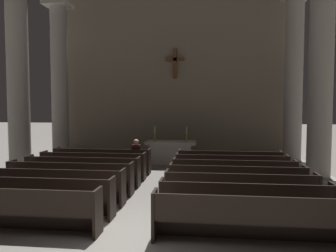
{
  "coord_description": "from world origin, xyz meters",
  "views": [
    {
      "loc": [
        1.55,
        -6.22,
        2.59
      ],
      "look_at": [
        0.0,
        7.11,
        1.74
      ],
      "focal_mm": 35.44,
      "sensor_mm": 36.0,
      "label": 1
    }
  ],
  "objects_px": {
    "pew_right_row_2": "(245,203)",
    "pew_left_row_3": "(55,186)",
    "lone_worshipper": "(137,156)",
    "pew_right_row_7": "(229,163)",
    "pew_left_row_7": "(102,161)",
    "pew_left_row_1": "(11,209)",
    "column_right_second": "(321,76)",
    "pew_right_row_4": "(237,182)",
    "pew_right_row_6": "(231,168)",
    "column_right_third": "(293,83)",
    "pew_left_row_4": "(70,178)",
    "pew_left_row_5": "(83,171)",
    "pew_left_row_2": "(36,196)",
    "pew_left_row_6": "(93,165)",
    "pew_right_row_1": "(251,218)",
    "column_left_second": "(18,79)",
    "pew_right_row_5": "(234,175)",
    "candlestick_left": "(155,136)",
    "column_left_third": "(60,85)",
    "candlestick_right": "(187,137)",
    "altar": "(171,152)",
    "pew_right_row_3": "(240,191)"
  },
  "relations": [
    {
      "from": "pew_left_row_5",
      "to": "pew_right_row_4",
      "type": "bearing_deg",
      "value": -11.65
    },
    {
      "from": "pew_left_row_3",
      "to": "pew_right_row_7",
      "type": "relative_size",
      "value": 1.0
    },
    {
      "from": "pew_left_row_4",
      "to": "column_right_third",
      "type": "xyz_separation_m",
      "value": [
        7.62,
        5.66,
        3.06
      ]
    },
    {
      "from": "column_left_second",
      "to": "column_left_third",
      "type": "xyz_separation_m",
      "value": [
        0.0,
        3.43,
        0.0
      ]
    },
    {
      "from": "pew_left_row_3",
      "to": "pew_right_row_7",
      "type": "height_order",
      "value": "same"
    },
    {
      "from": "pew_left_row_1",
      "to": "pew_right_row_4",
      "type": "distance_m",
      "value": 5.6
    },
    {
      "from": "pew_right_row_2",
      "to": "pew_left_row_3",
      "type": "bearing_deg",
      "value": 168.35
    },
    {
      "from": "pew_right_row_2",
      "to": "pew_right_row_6",
      "type": "xyz_separation_m",
      "value": [
        0.0,
        3.93,
        0.0
      ]
    },
    {
      "from": "pew_left_row_4",
      "to": "pew_right_row_4",
      "type": "height_order",
      "value": "same"
    },
    {
      "from": "pew_left_row_7",
      "to": "pew_right_row_4",
      "type": "height_order",
      "value": "same"
    },
    {
      "from": "column_left_second",
      "to": "column_left_third",
      "type": "distance_m",
      "value": 3.43
    },
    {
      "from": "pew_left_row_6",
      "to": "candlestick_left",
      "type": "relative_size",
      "value": 5.76
    },
    {
      "from": "column_right_third",
      "to": "lone_worshipper",
      "type": "bearing_deg",
      "value": -156.98
    },
    {
      "from": "pew_left_row_1",
      "to": "pew_right_row_6",
      "type": "relative_size",
      "value": 1.0
    },
    {
      "from": "candlestick_right",
      "to": "pew_right_row_2",
      "type": "bearing_deg",
      "value": -76.78
    },
    {
      "from": "pew_right_row_1",
      "to": "column_left_second",
      "type": "distance_m",
      "value": 9.71
    },
    {
      "from": "pew_left_row_1",
      "to": "column_right_second",
      "type": "bearing_deg",
      "value": 34.19
    },
    {
      "from": "pew_left_row_1",
      "to": "column_right_second",
      "type": "height_order",
      "value": "column_right_second"
    },
    {
      "from": "pew_left_row_7",
      "to": "lone_worshipper",
      "type": "height_order",
      "value": "lone_worshipper"
    },
    {
      "from": "pew_left_row_3",
      "to": "column_left_second",
      "type": "xyz_separation_m",
      "value": [
        -2.86,
        3.21,
        3.06
      ]
    },
    {
      "from": "pew_left_row_7",
      "to": "pew_right_row_2",
      "type": "relative_size",
      "value": 1.0
    },
    {
      "from": "lone_worshipper",
      "to": "pew_right_row_7",
      "type": "bearing_deg",
      "value": -0.65
    },
    {
      "from": "pew_right_row_5",
      "to": "column_right_second",
      "type": "relative_size",
      "value": 0.51
    },
    {
      "from": "pew_left_row_5",
      "to": "pew_right_row_4",
      "type": "xyz_separation_m",
      "value": [
        4.77,
        -0.98,
        0.0
      ]
    },
    {
      "from": "pew_left_row_3",
      "to": "pew_right_row_1",
      "type": "bearing_deg",
      "value": -22.41
    },
    {
      "from": "column_left_third",
      "to": "lone_worshipper",
      "type": "bearing_deg",
      "value": -32.47
    },
    {
      "from": "pew_right_row_4",
      "to": "candlestick_left",
      "type": "bearing_deg",
      "value": 120.67
    },
    {
      "from": "pew_right_row_3",
      "to": "column_right_second",
      "type": "xyz_separation_m",
      "value": [
        2.86,
        3.21,
        3.06
      ]
    },
    {
      "from": "column_right_third",
      "to": "pew_right_row_4",
      "type": "bearing_deg",
      "value": -116.79
    },
    {
      "from": "column_right_third",
      "to": "pew_left_row_5",
      "type": "bearing_deg",
      "value": -148.48
    },
    {
      "from": "pew_left_row_4",
      "to": "column_right_third",
      "type": "distance_m",
      "value": 9.97
    },
    {
      "from": "pew_left_row_4",
      "to": "candlestick_right",
      "type": "distance_m",
      "value": 6.09
    },
    {
      "from": "pew_left_row_2",
      "to": "pew_left_row_6",
      "type": "xyz_separation_m",
      "value": [
        0.0,
        3.93,
        0.0
      ]
    },
    {
      "from": "pew_right_row_2",
      "to": "pew_right_row_6",
      "type": "distance_m",
      "value": 3.93
    },
    {
      "from": "candlestick_right",
      "to": "pew_right_row_5",
      "type": "bearing_deg",
      "value": -68.24
    },
    {
      "from": "column_right_second",
      "to": "lone_worshipper",
      "type": "xyz_separation_m",
      "value": [
        -6.28,
        0.76,
        -2.84
      ]
    },
    {
      "from": "pew_right_row_6",
      "to": "column_right_third",
      "type": "height_order",
      "value": "column_right_third"
    },
    {
      "from": "pew_left_row_4",
      "to": "column_left_second",
      "type": "height_order",
      "value": "column_left_second"
    },
    {
      "from": "pew_left_row_4",
      "to": "pew_left_row_5",
      "type": "distance_m",
      "value": 0.98
    },
    {
      "from": "pew_left_row_1",
      "to": "pew_left_row_5",
      "type": "bearing_deg",
      "value": 90.0
    },
    {
      "from": "pew_left_row_2",
      "to": "candlestick_left",
      "type": "bearing_deg",
      "value": 76.78
    },
    {
      "from": "pew_right_row_5",
      "to": "candlestick_left",
      "type": "relative_size",
      "value": 5.76
    },
    {
      "from": "candlestick_left",
      "to": "pew_left_row_4",
      "type": "bearing_deg",
      "value": -107.94
    },
    {
      "from": "pew_left_row_5",
      "to": "column_right_third",
      "type": "bearing_deg",
      "value": 31.52
    },
    {
      "from": "pew_right_row_1",
      "to": "column_right_third",
      "type": "distance_m",
      "value": 9.57
    },
    {
      "from": "candlestick_left",
      "to": "pew_left_row_3",
      "type": "bearing_deg",
      "value": -105.23
    },
    {
      "from": "pew_right_row_4",
      "to": "column_right_second",
      "type": "bearing_deg",
      "value": 37.99
    },
    {
      "from": "pew_right_row_6",
      "to": "lone_worshipper",
      "type": "relative_size",
      "value": 2.8
    },
    {
      "from": "pew_left_row_5",
      "to": "pew_right_row_5",
      "type": "relative_size",
      "value": 1.0
    },
    {
      "from": "column_left_third",
      "to": "altar",
      "type": "relative_size",
      "value": 3.29
    }
  ]
}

